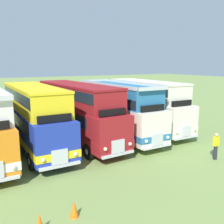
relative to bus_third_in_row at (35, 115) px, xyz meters
name	(u,v)px	position (x,y,z in m)	size (l,w,h in m)	color
ground_plane	(60,146)	(1.67, -0.18, -2.47)	(200.00, 200.00, 0.00)	#7A934C
bus_third_in_row	(35,115)	(0.00, 0.00, 0.00)	(2.64, 10.38, 4.49)	#1E339E
bus_fourth_in_row	(77,110)	(3.34, 0.34, 0.00)	(3.07, 11.24, 4.49)	maroon
bus_fifth_in_row	(118,109)	(6.69, -0.14, -0.11)	(2.69, 10.26, 4.52)	silver
bus_sixth_in_row	(147,104)	(10.04, 0.28, 0.00)	(2.84, 9.92, 4.49)	silver
cone_mid_row	(74,209)	(-0.77, -9.17, -2.12)	(0.36, 0.36, 0.70)	orange
cone_far_end	(39,223)	(-2.20, -9.40, -2.10)	(0.36, 0.36, 0.73)	orange
marshal_person	(216,146)	(9.35, -7.77, -1.58)	(0.36, 0.24, 1.73)	#23232D
rope_fence_line	(28,113)	(1.67, 10.44, -1.79)	(22.80, 0.08, 1.05)	#8C704C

